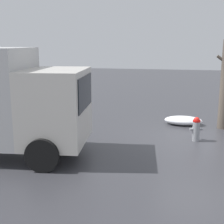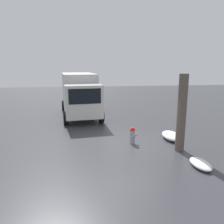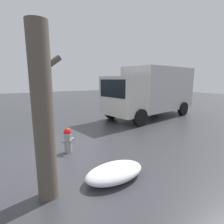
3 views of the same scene
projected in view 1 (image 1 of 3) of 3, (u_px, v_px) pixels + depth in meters
The scene contains 3 objects.
ground_plane at pixel (195, 141), 10.71m from camera, with size 60.00×60.00×0.00m, color #38383D.
fire_hydrant at pixel (196, 129), 10.62m from camera, with size 0.45×0.36×0.84m.
snow_pile_by_hydrant at pixel (183, 120), 12.82m from camera, with size 1.53×0.87×0.35m.
Camera 1 is at (0.70, 10.61, 3.29)m, focal length 50.00 mm.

